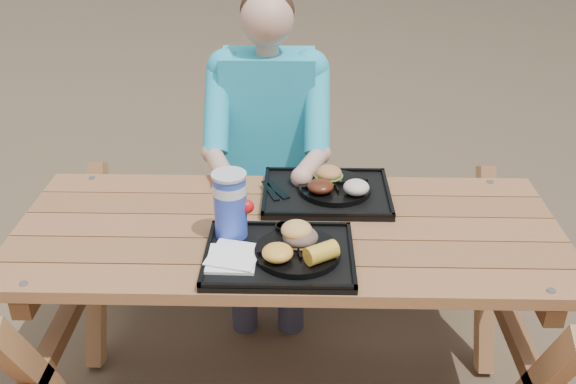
{
  "coord_description": "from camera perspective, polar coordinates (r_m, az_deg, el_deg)",
  "views": [
    {
      "loc": [
        0.04,
        -1.81,
        1.85
      ],
      "look_at": [
        0.0,
        0.0,
        0.88
      ],
      "focal_mm": 40.0,
      "sensor_mm": 36.0,
      "label": 1
    }
  ],
  "objects": [
    {
      "name": "tray_near",
      "position": [
        1.95,
        -0.77,
        -5.75
      ],
      "size": [
        0.45,
        0.35,
        0.02
      ],
      "primitive_type": "cube",
      "color": "black",
      "rests_on": "picnic_table"
    },
    {
      "name": "plate_far",
      "position": [
        2.3,
        4.18,
        0.37
      ],
      "size": [
        0.26,
        0.26,
        0.02
      ],
      "primitive_type": "cylinder",
      "color": "black",
      "rests_on": "tray_far"
    },
    {
      "name": "plate_near",
      "position": [
        1.94,
        0.86,
        -5.36
      ],
      "size": [
        0.26,
        0.26,
        0.02
      ],
      "primitive_type": "cylinder",
      "color": "black",
      "rests_on": "tray_near"
    },
    {
      "name": "tray_far",
      "position": [
        2.3,
        3.43,
        -0.18
      ],
      "size": [
        0.45,
        0.35,
        0.02
      ],
      "primitive_type": "cube",
      "color": "black",
      "rests_on": "picnic_table"
    },
    {
      "name": "condiment_mustard",
      "position": [
        2.05,
        0.98,
        -3.15
      ],
      "size": [
        0.04,
        0.04,
        0.03
      ],
      "primitive_type": "cylinder",
      "color": "#FFAC1C",
      "rests_on": "tray_near"
    },
    {
      "name": "mac_cheese",
      "position": [
        1.87,
        -0.93,
        -5.41
      ],
      "size": [
        0.09,
        0.09,
        0.05
      ],
      "primitive_type": "ellipsoid",
      "color": "#F0B33F",
      "rests_on": "plate_near"
    },
    {
      "name": "burger",
      "position": [
        2.31,
        3.66,
        1.97
      ],
      "size": [
        0.1,
        0.1,
        0.09
      ],
      "primitive_type": null,
      "color": "#BD7842",
      "rests_on": "plate_far"
    },
    {
      "name": "condiment_bbq",
      "position": [
        2.03,
        -0.37,
        -3.35
      ],
      "size": [
        0.05,
        0.05,
        0.03
      ],
      "primitive_type": "cylinder",
      "color": "black",
      "rests_on": "tray_near"
    },
    {
      "name": "napkin_stack",
      "position": [
        1.92,
        -5.11,
        -5.85
      ],
      "size": [
        0.16,
        0.16,
        0.02
      ],
      "primitive_type": "cube",
      "rotation": [
        0.0,
        0.0,
        -0.03
      ],
      "color": "white",
      "rests_on": "tray_near"
    },
    {
      "name": "baked_beans",
      "position": [
        2.24,
        2.9,
        0.5
      ],
      "size": [
        0.09,
        0.09,
        0.04
      ],
      "primitive_type": "ellipsoid",
      "color": "#4D1E0F",
      "rests_on": "plate_far"
    },
    {
      "name": "diner",
      "position": [
        2.78,
        -1.68,
        2.39
      ],
      "size": [
        0.48,
        0.84,
        1.28
      ],
      "primitive_type": null,
      "color": "#1AB9BB",
      "rests_on": "ground"
    },
    {
      "name": "cutlery_far",
      "position": [
        2.3,
        -1.04,
        0.24
      ],
      "size": [
        0.1,
        0.15,
        0.01
      ],
      "primitive_type": "cube",
      "rotation": [
        0.0,
        0.0,
        0.53
      ],
      "color": "black",
      "rests_on": "tray_far"
    },
    {
      "name": "sandwich",
      "position": [
        1.93,
        1.12,
        -3.24
      ],
      "size": [
        0.1,
        0.1,
        0.1
      ],
      "primitive_type": null,
      "color": "#E4A250",
      "rests_on": "plate_near"
    },
    {
      "name": "soda_cup",
      "position": [
        1.99,
        -5.15,
        -1.27
      ],
      "size": [
        0.1,
        0.1,
        0.21
      ],
      "primitive_type": "cylinder",
      "color": "#1A39C3",
      "rests_on": "tray_near"
    },
    {
      "name": "picnic_table",
      "position": [
        2.33,
        0.0,
        -10.99
      ],
      "size": [
        1.8,
        1.49,
        0.75
      ],
      "primitive_type": null,
      "color": "#999999",
      "rests_on": "ground"
    },
    {
      "name": "corn_cob",
      "position": [
        1.87,
        2.98,
        -5.41
      ],
      "size": [
        0.13,
        0.13,
        0.06
      ],
      "primitive_type": null,
      "rotation": [
        0.0,
        0.0,
        0.56
      ],
      "color": "gold",
      "rests_on": "plate_near"
    },
    {
      "name": "potato_salad",
      "position": [
        2.23,
        6.09,
        0.42
      ],
      "size": [
        0.09,
        0.09,
        0.05
      ],
      "primitive_type": "ellipsoid",
      "color": "beige",
      "rests_on": "plate_far"
    }
  ]
}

